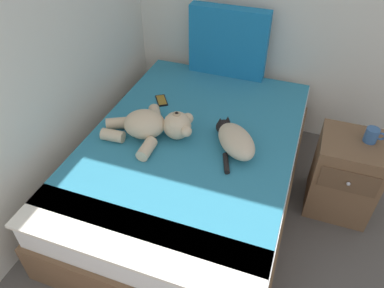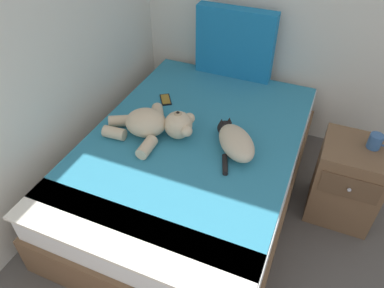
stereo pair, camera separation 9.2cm
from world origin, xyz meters
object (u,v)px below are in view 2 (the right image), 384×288
Objects in this scene: teddy_bear at (155,124)px; nightstand at (347,181)px; patterned_cushion at (235,43)px; cat at (235,141)px; bed at (193,168)px; cell_phone at (166,100)px; mug at (376,141)px.

teddy_bear is 1.32m from nightstand.
patterned_cushion is at bearing 77.21° from teddy_bear.
cat is at bearing -71.37° from patterned_cushion.
bed is 3.38× the size of nightstand.
bed is 12.06× the size of cell_phone.
teddy_bear reaches higher than cell_phone.
nightstand is 4.84× the size of mug.
cat is (0.29, -0.01, 0.34)m from bed.
mug is at bearing 14.81° from bed.
mug is at bearing 20.14° from cat.
cat is 0.82m from nightstand.
teddy_bear is 1.36m from mug.
mug is at bearing -2.29° from cell_phone.
patterned_cushion is at bearing 150.44° from mug.
cat is at bearing -159.86° from mug.
bed is 16.38× the size of mug.
cell_phone is 1.39m from nightstand.
teddy_bear reaches higher than nightstand.
cell_phone is at bearing 151.83° from cat.
patterned_cushion is 1.01m from teddy_bear.
patterned_cushion reaches higher than teddy_bear.
patterned_cushion is 5.17× the size of mug.
nightstand is at bearing -3.91° from cell_phone.
teddy_bear is 1.06× the size of nightstand.
patterned_cushion is 1.28m from mug.
teddy_bear is at bearing -167.42° from bed.
cat is 0.84m from mug.
bed is 1.17m from mug.
patterned_cushion is 3.80× the size of cell_phone.
cat is at bearing -1.07° from bed.
mug is (1.44, -0.06, 0.10)m from cell_phone.
mug reaches higher than bed.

